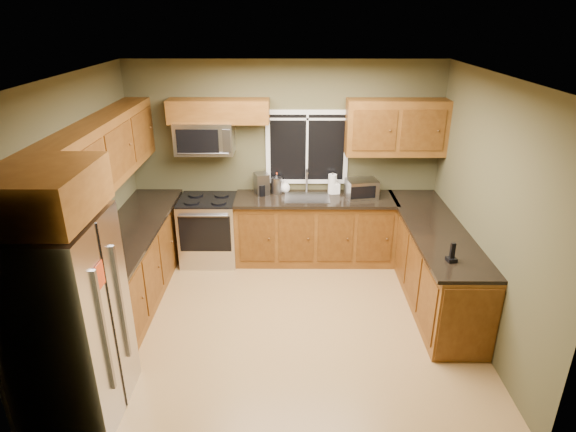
{
  "coord_description": "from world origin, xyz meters",
  "views": [
    {
      "loc": [
        0.08,
        -4.58,
        3.24
      ],
      "look_at": [
        0.05,
        0.35,
        1.15
      ],
      "focal_mm": 30.0,
      "sensor_mm": 36.0,
      "label": 1
    }
  ],
  "objects_px": {
    "paper_towel_roll": "(332,184)",
    "soap_bottle_b": "(336,186)",
    "refrigerator": "(69,322)",
    "microwave": "(205,138)",
    "toaster_oven": "(362,189)",
    "soap_bottle_c": "(285,186)",
    "coffee_maker": "(262,185)",
    "range": "(209,229)",
    "kettle": "(277,184)",
    "cordless_phone": "(452,256)",
    "soap_bottle_a": "(277,183)"
  },
  "relations": [
    {
      "from": "paper_towel_roll",
      "to": "soap_bottle_b",
      "type": "distance_m",
      "value": 0.06
    },
    {
      "from": "refrigerator",
      "to": "paper_towel_roll",
      "type": "relative_size",
      "value": 6.01
    },
    {
      "from": "microwave",
      "to": "paper_towel_roll",
      "type": "relative_size",
      "value": 2.54
    },
    {
      "from": "refrigerator",
      "to": "toaster_oven",
      "type": "bearing_deg",
      "value": 45.25
    },
    {
      "from": "soap_bottle_c",
      "to": "microwave",
      "type": "bearing_deg",
      "value": -174.87
    },
    {
      "from": "microwave",
      "to": "refrigerator",
      "type": "bearing_deg",
      "value": -103.34
    },
    {
      "from": "soap_bottle_b",
      "to": "soap_bottle_c",
      "type": "relative_size",
      "value": 1.16
    },
    {
      "from": "paper_towel_roll",
      "to": "soap_bottle_b",
      "type": "bearing_deg",
      "value": -4.91
    },
    {
      "from": "coffee_maker",
      "to": "paper_towel_roll",
      "type": "bearing_deg",
      "value": 1.84
    },
    {
      "from": "range",
      "to": "microwave",
      "type": "height_order",
      "value": "microwave"
    },
    {
      "from": "kettle",
      "to": "cordless_phone",
      "type": "bearing_deg",
      "value": -47.34
    },
    {
      "from": "coffee_maker",
      "to": "paper_towel_roll",
      "type": "relative_size",
      "value": 0.97
    },
    {
      "from": "microwave",
      "to": "coffee_maker",
      "type": "xyz_separation_m",
      "value": [
        0.73,
        0.02,
        -0.65
      ]
    },
    {
      "from": "refrigerator",
      "to": "cordless_phone",
      "type": "relative_size",
      "value": 8.89
    },
    {
      "from": "soap_bottle_a",
      "to": "cordless_phone",
      "type": "height_order",
      "value": "soap_bottle_a"
    },
    {
      "from": "paper_towel_roll",
      "to": "soap_bottle_c",
      "type": "distance_m",
      "value": 0.65
    },
    {
      "from": "toaster_oven",
      "to": "soap_bottle_b",
      "type": "height_order",
      "value": "toaster_oven"
    },
    {
      "from": "paper_towel_roll",
      "to": "cordless_phone",
      "type": "height_order",
      "value": "paper_towel_roll"
    },
    {
      "from": "toaster_oven",
      "to": "kettle",
      "type": "relative_size",
      "value": 1.61
    },
    {
      "from": "refrigerator",
      "to": "toaster_oven",
      "type": "distance_m",
      "value": 3.94
    },
    {
      "from": "range",
      "to": "soap_bottle_a",
      "type": "relative_size",
      "value": 3.4
    },
    {
      "from": "toaster_oven",
      "to": "kettle",
      "type": "distance_m",
      "value": 1.16
    },
    {
      "from": "cordless_phone",
      "to": "range",
      "type": "bearing_deg",
      "value": 147.02
    },
    {
      "from": "toaster_oven",
      "to": "soap_bottle_a",
      "type": "xyz_separation_m",
      "value": [
        -1.14,
        0.21,
        0.01
      ]
    },
    {
      "from": "soap_bottle_a",
      "to": "soap_bottle_b",
      "type": "distance_m",
      "value": 0.81
    },
    {
      "from": "kettle",
      "to": "soap_bottle_a",
      "type": "relative_size",
      "value": 1.0
    },
    {
      "from": "microwave",
      "to": "cordless_phone",
      "type": "bearing_deg",
      "value": -34.94
    },
    {
      "from": "range",
      "to": "microwave",
      "type": "xyz_separation_m",
      "value": [
        -0.0,
        0.14,
        1.26
      ]
    },
    {
      "from": "soap_bottle_b",
      "to": "paper_towel_roll",
      "type": "bearing_deg",
      "value": 175.09
    },
    {
      "from": "paper_towel_roll",
      "to": "soap_bottle_a",
      "type": "height_order",
      "value": "paper_towel_roll"
    },
    {
      "from": "range",
      "to": "soap_bottle_b",
      "type": "bearing_deg",
      "value": 5.83
    },
    {
      "from": "coffee_maker",
      "to": "soap_bottle_a",
      "type": "distance_m",
      "value": 0.22
    },
    {
      "from": "soap_bottle_b",
      "to": "toaster_oven",
      "type": "bearing_deg",
      "value": -24.91
    },
    {
      "from": "range",
      "to": "paper_towel_roll",
      "type": "distance_m",
      "value": 1.81
    },
    {
      "from": "microwave",
      "to": "soap_bottle_a",
      "type": "distance_m",
      "value": 1.15
    },
    {
      "from": "soap_bottle_b",
      "to": "soap_bottle_c",
      "type": "xyz_separation_m",
      "value": [
        -0.7,
        0.05,
        -0.01
      ]
    },
    {
      "from": "refrigerator",
      "to": "toaster_oven",
      "type": "height_order",
      "value": "refrigerator"
    },
    {
      "from": "range",
      "to": "coffee_maker",
      "type": "xyz_separation_m",
      "value": [
        0.73,
        0.15,
        0.61
      ]
    },
    {
      "from": "soap_bottle_c",
      "to": "coffee_maker",
      "type": "bearing_deg",
      "value": -166.11
    },
    {
      "from": "coffee_maker",
      "to": "soap_bottle_a",
      "type": "relative_size",
      "value": 1.05
    },
    {
      "from": "refrigerator",
      "to": "microwave",
      "type": "xyz_separation_m",
      "value": [
        0.69,
        2.91,
        0.83
      ]
    },
    {
      "from": "paper_towel_roll",
      "to": "soap_bottle_b",
      "type": "height_order",
      "value": "paper_towel_roll"
    },
    {
      "from": "refrigerator",
      "to": "soap_bottle_a",
      "type": "xyz_separation_m",
      "value": [
        1.63,
        3.0,
        0.18
      ]
    },
    {
      "from": "coffee_maker",
      "to": "soap_bottle_b",
      "type": "bearing_deg",
      "value": 1.5
    },
    {
      "from": "range",
      "to": "refrigerator",
      "type": "bearing_deg",
      "value": -103.97
    },
    {
      "from": "toaster_oven",
      "to": "cordless_phone",
      "type": "bearing_deg",
      "value": -69.91
    },
    {
      "from": "refrigerator",
      "to": "microwave",
      "type": "relative_size",
      "value": 2.37
    },
    {
      "from": "refrigerator",
      "to": "paper_towel_roll",
      "type": "height_order",
      "value": "refrigerator"
    },
    {
      "from": "toaster_oven",
      "to": "coffee_maker",
      "type": "height_order",
      "value": "coffee_maker"
    },
    {
      "from": "refrigerator",
      "to": "soap_bottle_c",
      "type": "height_order",
      "value": "refrigerator"
    }
  ]
}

